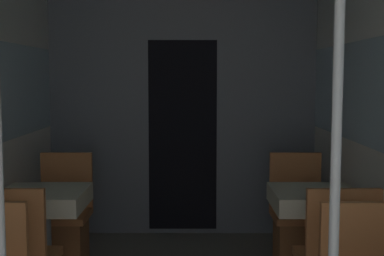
# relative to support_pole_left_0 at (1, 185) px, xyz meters

# --- Properties ---
(bulkhead_far) EXTENTS (2.49, 0.09, 2.23)m
(bulkhead_far) POSITION_rel_support_pole_left_0_xyz_m (0.59, 3.20, -0.01)
(bulkhead_far) COLOR slate
(bulkhead_far) RESTS_ON ground_plane
(support_pole_left_0) EXTENTS (0.04, 0.04, 2.23)m
(support_pole_left_0) POSITION_rel_support_pole_left_0_xyz_m (0.00, 0.00, 0.00)
(support_pole_left_0) COLOR silver
(support_pole_left_0) RESTS_ON ground_plane
(dining_table_left_1) EXTENTS (0.56, 0.56, 0.74)m
(dining_table_left_1) POSITION_rel_support_pole_left_0_xyz_m (-0.32, 1.67, -0.49)
(dining_table_left_1) COLOR #4C4C51
(dining_table_left_1) RESTS_ON ground_plane
(chair_left_far_1) EXTENTS (0.40, 0.40, 0.89)m
(chair_left_far_1) POSITION_rel_support_pole_left_0_xyz_m (-0.32, 2.19, -0.83)
(chair_left_far_1) COLOR #9C5B31
(chair_left_far_1) RESTS_ON ground_plane
(support_pole_right_0) EXTENTS (0.04, 0.04, 2.23)m
(support_pole_right_0) POSITION_rel_support_pole_left_0_xyz_m (1.17, 0.00, 0.00)
(support_pole_right_0) COLOR silver
(support_pole_right_0) RESTS_ON ground_plane
(dining_table_right_1) EXTENTS (0.56, 0.56, 0.74)m
(dining_table_right_1) POSITION_rel_support_pole_left_0_xyz_m (1.49, 1.67, -0.49)
(dining_table_right_1) COLOR #4C4C51
(dining_table_right_1) RESTS_ON ground_plane
(chair_right_far_1) EXTENTS (0.40, 0.40, 0.89)m
(chair_right_far_1) POSITION_rel_support_pole_left_0_xyz_m (1.49, 2.19, -0.83)
(chair_right_far_1) COLOR #9C5B31
(chair_right_far_1) RESTS_ON ground_plane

